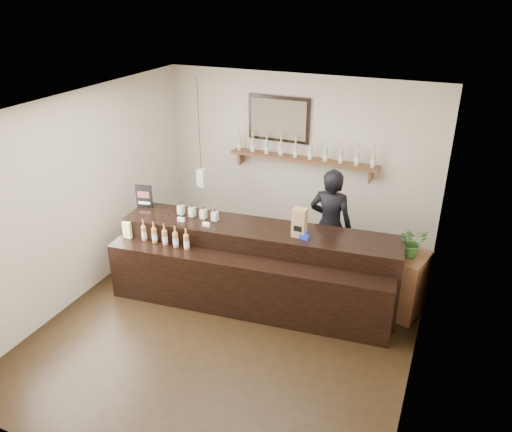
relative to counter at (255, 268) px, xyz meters
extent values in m
plane|color=black|center=(-0.05, -0.56, -0.50)|extent=(5.00, 5.00, 0.00)
plane|color=beige|center=(-0.05, 1.94, 0.90)|extent=(4.50, 0.00, 4.50)
plane|color=beige|center=(-0.05, -3.06, 0.90)|extent=(4.50, 0.00, 4.50)
plane|color=beige|center=(-2.30, -0.56, 0.90)|extent=(0.00, 5.00, 5.00)
plane|color=beige|center=(2.20, -0.56, 0.90)|extent=(0.00, 5.00, 5.00)
plane|color=white|center=(-0.05, -0.56, 2.30)|extent=(5.00, 5.00, 0.00)
cube|color=brown|center=(0.05, 1.81, 1.00)|extent=(2.40, 0.25, 0.04)
cube|color=brown|center=(-1.03, 1.84, 0.88)|extent=(0.04, 0.20, 0.20)
cube|color=brown|center=(1.13, 1.84, 0.88)|extent=(0.04, 0.20, 0.20)
cube|color=black|center=(-0.40, 1.91, 1.58)|extent=(1.02, 0.04, 0.72)
cube|color=#463D2D|center=(-0.40, 1.88, 1.58)|extent=(0.92, 0.01, 0.62)
cube|color=white|center=(-1.35, 1.04, 0.75)|extent=(0.12, 0.12, 0.28)
cylinder|color=black|center=(-1.35, 1.04, 1.60)|extent=(0.01, 0.01, 1.41)
cylinder|color=#B7C5A5|center=(-1.05, 1.81, 1.13)|extent=(0.07, 0.07, 0.20)
cone|color=#B7C5A5|center=(-1.05, 1.81, 1.25)|extent=(0.07, 0.07, 0.05)
cylinder|color=#B7C5A5|center=(-1.05, 1.81, 1.31)|extent=(0.02, 0.02, 0.07)
cylinder|color=gold|center=(-1.05, 1.81, 1.36)|extent=(0.03, 0.03, 0.02)
cylinder|color=white|center=(-1.05, 1.81, 1.11)|extent=(0.07, 0.07, 0.09)
cylinder|color=#B7C5A5|center=(-0.81, 1.81, 1.13)|extent=(0.07, 0.07, 0.20)
cone|color=#B7C5A5|center=(-0.81, 1.81, 1.25)|extent=(0.07, 0.07, 0.05)
cylinder|color=#B7C5A5|center=(-0.81, 1.81, 1.31)|extent=(0.02, 0.02, 0.07)
cylinder|color=gold|center=(-0.81, 1.81, 1.36)|extent=(0.03, 0.03, 0.02)
cylinder|color=white|center=(-0.81, 1.81, 1.11)|extent=(0.07, 0.07, 0.09)
cylinder|color=#B7C5A5|center=(-0.56, 1.81, 1.13)|extent=(0.07, 0.07, 0.20)
cone|color=#B7C5A5|center=(-0.56, 1.81, 1.25)|extent=(0.07, 0.07, 0.05)
cylinder|color=#B7C5A5|center=(-0.56, 1.81, 1.31)|extent=(0.02, 0.02, 0.07)
cylinder|color=gold|center=(-0.56, 1.81, 1.36)|extent=(0.03, 0.03, 0.02)
cylinder|color=white|center=(-0.56, 1.81, 1.11)|extent=(0.07, 0.07, 0.09)
cylinder|color=#B7C5A5|center=(-0.32, 1.81, 1.13)|extent=(0.07, 0.07, 0.20)
cone|color=#B7C5A5|center=(-0.32, 1.81, 1.25)|extent=(0.07, 0.07, 0.05)
cylinder|color=#B7C5A5|center=(-0.32, 1.81, 1.31)|extent=(0.02, 0.02, 0.07)
cylinder|color=gold|center=(-0.32, 1.81, 1.36)|extent=(0.03, 0.03, 0.02)
cylinder|color=white|center=(-0.32, 1.81, 1.11)|extent=(0.07, 0.07, 0.09)
cylinder|color=#B7C5A5|center=(-0.07, 1.81, 1.13)|extent=(0.07, 0.07, 0.20)
cone|color=#B7C5A5|center=(-0.07, 1.81, 1.25)|extent=(0.07, 0.07, 0.05)
cylinder|color=#B7C5A5|center=(-0.07, 1.81, 1.31)|extent=(0.02, 0.02, 0.07)
cylinder|color=gold|center=(-0.07, 1.81, 1.36)|extent=(0.03, 0.03, 0.02)
cylinder|color=white|center=(-0.07, 1.81, 1.11)|extent=(0.07, 0.07, 0.09)
cylinder|color=#B7C5A5|center=(0.17, 1.81, 1.13)|extent=(0.07, 0.07, 0.20)
cone|color=#B7C5A5|center=(0.17, 1.81, 1.25)|extent=(0.07, 0.07, 0.05)
cylinder|color=#B7C5A5|center=(0.17, 1.81, 1.31)|extent=(0.02, 0.02, 0.07)
cylinder|color=gold|center=(0.17, 1.81, 1.36)|extent=(0.03, 0.03, 0.02)
cylinder|color=white|center=(0.17, 1.81, 1.11)|extent=(0.07, 0.07, 0.09)
cylinder|color=#B7C5A5|center=(0.41, 1.81, 1.13)|extent=(0.07, 0.07, 0.20)
cone|color=#B7C5A5|center=(0.41, 1.81, 1.25)|extent=(0.07, 0.07, 0.05)
cylinder|color=#B7C5A5|center=(0.41, 1.81, 1.31)|extent=(0.02, 0.02, 0.07)
cylinder|color=gold|center=(0.41, 1.81, 1.36)|extent=(0.03, 0.03, 0.02)
cylinder|color=white|center=(0.41, 1.81, 1.11)|extent=(0.07, 0.07, 0.09)
cylinder|color=#B7C5A5|center=(0.66, 1.81, 1.13)|extent=(0.07, 0.07, 0.20)
cone|color=#B7C5A5|center=(0.66, 1.81, 1.25)|extent=(0.07, 0.07, 0.05)
cylinder|color=#B7C5A5|center=(0.66, 1.81, 1.31)|extent=(0.02, 0.02, 0.07)
cylinder|color=gold|center=(0.66, 1.81, 1.36)|extent=(0.03, 0.03, 0.02)
cylinder|color=white|center=(0.66, 1.81, 1.11)|extent=(0.07, 0.07, 0.09)
cylinder|color=#B7C5A5|center=(0.90, 1.81, 1.13)|extent=(0.07, 0.07, 0.20)
cone|color=#B7C5A5|center=(0.90, 1.81, 1.25)|extent=(0.07, 0.07, 0.05)
cylinder|color=#B7C5A5|center=(0.90, 1.81, 1.31)|extent=(0.02, 0.02, 0.07)
cylinder|color=gold|center=(0.90, 1.81, 1.36)|extent=(0.03, 0.03, 0.02)
cylinder|color=white|center=(0.90, 1.81, 1.11)|extent=(0.07, 0.07, 0.09)
cylinder|color=#B7C5A5|center=(1.15, 1.81, 1.13)|extent=(0.07, 0.07, 0.20)
cone|color=#B7C5A5|center=(1.15, 1.81, 1.25)|extent=(0.07, 0.07, 0.05)
cylinder|color=#B7C5A5|center=(1.15, 1.81, 1.31)|extent=(0.02, 0.02, 0.07)
cylinder|color=gold|center=(1.15, 1.81, 1.36)|extent=(0.03, 0.03, 0.02)
cylinder|color=white|center=(1.15, 1.81, 1.11)|extent=(0.07, 0.07, 0.09)
cube|color=black|center=(0.01, 0.14, 0.03)|extent=(3.84, 1.05, 1.06)
cube|color=black|center=(0.01, -0.36, -0.10)|extent=(3.81, 0.72, 0.80)
cube|color=white|center=(-1.05, -0.11, 0.59)|extent=(0.10, 0.04, 0.05)
cube|color=white|center=(-0.66, -0.11, 0.59)|extent=(0.10, 0.04, 0.05)
cube|color=#E0E48B|center=(-1.76, -0.36, 0.37)|extent=(0.12, 0.12, 0.12)
cube|color=#E0E48B|center=(-1.76, -0.36, 0.49)|extent=(0.12, 0.12, 0.12)
cube|color=#B7C5A5|center=(-1.17, 0.08, 0.64)|extent=(0.08, 0.08, 0.13)
cube|color=#F9C1D0|center=(-1.17, 0.03, 0.64)|extent=(0.07, 0.00, 0.06)
cylinder|color=black|center=(-1.17, 0.08, 0.72)|extent=(0.02, 0.02, 0.03)
cube|color=#B7C5A5|center=(-0.99, 0.08, 0.64)|extent=(0.08, 0.08, 0.13)
cube|color=#F9C1D0|center=(-0.99, 0.03, 0.64)|extent=(0.07, 0.00, 0.06)
cylinder|color=black|center=(-0.99, 0.08, 0.72)|extent=(0.02, 0.02, 0.03)
cube|color=#B7C5A5|center=(-0.81, 0.08, 0.64)|extent=(0.08, 0.08, 0.13)
cube|color=#F9C1D0|center=(-0.81, 0.03, 0.64)|extent=(0.07, 0.00, 0.06)
cylinder|color=black|center=(-0.81, 0.08, 0.72)|extent=(0.02, 0.02, 0.03)
cube|color=#B7C5A5|center=(-0.63, 0.08, 0.64)|extent=(0.08, 0.08, 0.13)
cube|color=#F9C1D0|center=(-0.63, 0.03, 0.64)|extent=(0.07, 0.00, 0.06)
cylinder|color=black|center=(-0.63, 0.08, 0.72)|extent=(0.02, 0.02, 0.03)
cylinder|color=#AE753B|center=(-1.50, -0.36, 0.41)|extent=(0.07, 0.07, 0.20)
cone|color=#AE753B|center=(-1.50, -0.36, 0.54)|extent=(0.07, 0.07, 0.05)
cylinder|color=#AE753B|center=(-1.50, -0.36, 0.60)|extent=(0.02, 0.02, 0.07)
cylinder|color=black|center=(-1.50, -0.36, 0.64)|extent=(0.03, 0.03, 0.02)
cylinder|color=white|center=(-1.50, -0.36, 0.39)|extent=(0.07, 0.07, 0.09)
cylinder|color=#AE753B|center=(-1.33, -0.36, 0.41)|extent=(0.07, 0.07, 0.20)
cone|color=#AE753B|center=(-1.33, -0.36, 0.54)|extent=(0.07, 0.07, 0.05)
cylinder|color=#AE753B|center=(-1.33, -0.36, 0.60)|extent=(0.02, 0.02, 0.07)
cylinder|color=black|center=(-1.33, -0.36, 0.64)|extent=(0.03, 0.03, 0.02)
cylinder|color=white|center=(-1.33, -0.36, 0.39)|extent=(0.07, 0.07, 0.09)
cylinder|color=#AE753B|center=(-1.17, -0.36, 0.41)|extent=(0.07, 0.07, 0.20)
cone|color=#AE753B|center=(-1.17, -0.36, 0.54)|extent=(0.07, 0.07, 0.05)
cylinder|color=#AE753B|center=(-1.17, -0.36, 0.60)|extent=(0.02, 0.02, 0.07)
cylinder|color=black|center=(-1.17, -0.36, 0.64)|extent=(0.03, 0.03, 0.02)
cylinder|color=white|center=(-1.17, -0.36, 0.39)|extent=(0.07, 0.07, 0.09)
cylinder|color=#AE753B|center=(-1.00, -0.36, 0.41)|extent=(0.07, 0.07, 0.20)
cone|color=#AE753B|center=(-1.00, -0.36, 0.54)|extent=(0.07, 0.07, 0.05)
cylinder|color=#AE753B|center=(-1.00, -0.36, 0.60)|extent=(0.02, 0.02, 0.07)
cylinder|color=black|center=(-1.00, -0.36, 0.64)|extent=(0.03, 0.03, 0.02)
cylinder|color=white|center=(-1.00, -0.36, 0.39)|extent=(0.07, 0.07, 0.09)
cylinder|color=#AE753B|center=(-0.83, -0.36, 0.41)|extent=(0.07, 0.07, 0.20)
cone|color=#AE753B|center=(-0.83, -0.36, 0.54)|extent=(0.07, 0.07, 0.05)
cylinder|color=#AE753B|center=(-0.83, -0.36, 0.60)|extent=(0.02, 0.02, 0.07)
cylinder|color=black|center=(-0.83, -0.36, 0.64)|extent=(0.03, 0.03, 0.02)
cylinder|color=white|center=(-0.83, -0.36, 0.39)|extent=(0.07, 0.07, 0.09)
cube|color=black|center=(-1.78, 0.09, 0.74)|extent=(0.25, 0.07, 0.35)
cube|color=brown|center=(-1.78, 0.08, 0.77)|extent=(0.18, 0.04, 0.10)
cube|color=white|center=(-1.78, 0.08, 0.64)|extent=(0.18, 0.04, 0.04)
cube|color=brown|center=(0.58, 0.11, 0.76)|extent=(0.18, 0.14, 0.39)
cube|color=black|center=(0.58, 0.04, 0.70)|extent=(0.11, 0.01, 0.08)
cube|color=#1B2CC1|center=(0.66, 0.06, 0.60)|extent=(0.15, 0.08, 0.07)
cylinder|color=#1B2CC1|center=(0.66, 0.06, 0.64)|extent=(0.08, 0.04, 0.08)
cube|color=brown|center=(1.95, 0.51, -0.06)|extent=(0.56, 0.68, 0.87)
imported|color=#325F26|center=(1.95, 0.51, 0.57)|extent=(0.46, 0.45, 0.39)
imported|color=black|center=(0.76, 0.99, 0.47)|extent=(0.71, 0.47, 1.93)
camera|label=1|loc=(2.30, -5.37, 3.54)|focal=35.00mm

